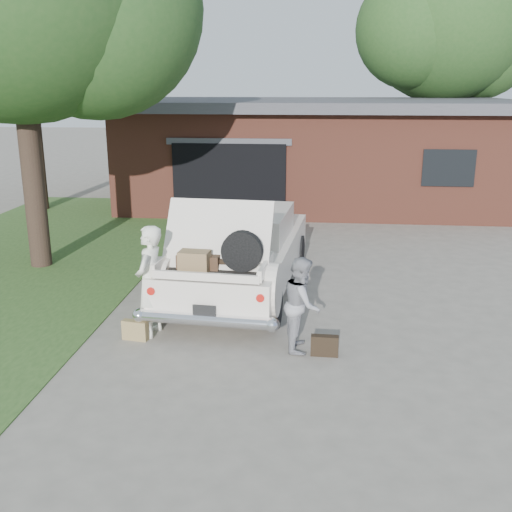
# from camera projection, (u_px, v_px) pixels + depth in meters

# --- Properties ---
(ground) EXTENTS (90.00, 90.00, 0.00)m
(ground) POSITION_uv_depth(u_px,v_px,m) (252.00, 334.00, 9.41)
(ground) COLOR gray
(ground) RESTS_ON ground
(grass_strip) EXTENTS (6.00, 16.00, 0.02)m
(grass_strip) POSITION_uv_depth(u_px,v_px,m) (12.00, 267.00, 12.81)
(grass_strip) COLOR #2D4C1E
(grass_strip) RESTS_ON ground
(house) EXTENTS (12.80, 7.80, 3.30)m
(house) POSITION_uv_depth(u_px,v_px,m) (318.00, 150.00, 19.83)
(house) COLOR brown
(house) RESTS_ON ground
(tree_right) EXTENTS (6.90, 6.00, 9.10)m
(tree_right) POSITION_uv_depth(u_px,v_px,m) (447.00, 26.00, 21.96)
(tree_right) COLOR #38281E
(tree_right) RESTS_ON ground
(sedan) EXTENTS (2.43, 5.37, 2.00)m
(sedan) POSITION_uv_depth(u_px,v_px,m) (240.00, 251.00, 11.20)
(sedan) COLOR silver
(sedan) RESTS_ON ground
(woman_left) EXTENTS (0.49, 0.68, 1.75)m
(woman_left) POSITION_uv_depth(u_px,v_px,m) (150.00, 281.00, 9.15)
(woman_left) COLOR silver
(woman_left) RESTS_ON ground
(woman_right) EXTENTS (0.54, 0.69, 1.40)m
(woman_right) POSITION_uv_depth(u_px,v_px,m) (302.00, 304.00, 8.70)
(woman_right) COLOR gray
(woman_right) RESTS_ON ground
(suitcase_left) EXTENTS (0.41, 0.19, 0.31)m
(suitcase_left) POSITION_uv_depth(u_px,v_px,m) (135.00, 330.00, 9.15)
(suitcase_left) COLOR #967F4C
(suitcase_left) RESTS_ON ground
(suitcase_right) EXTENTS (0.40, 0.14, 0.31)m
(suitcase_right) POSITION_uv_depth(u_px,v_px,m) (325.00, 346.00, 8.61)
(suitcase_right) COLOR black
(suitcase_right) RESTS_ON ground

